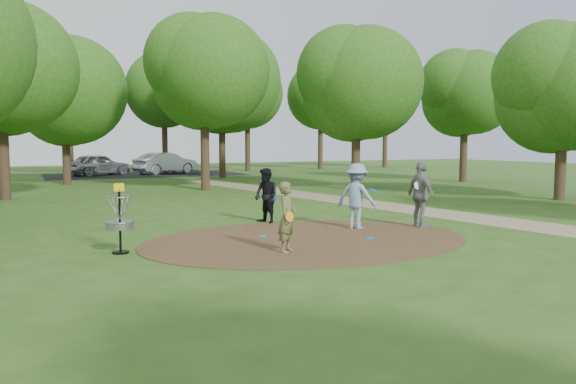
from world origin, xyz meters
name	(u,v)px	position (x,y,z in m)	size (l,w,h in m)	color
ground	(309,240)	(0.00, 0.00, 0.00)	(100.00, 100.00, 0.00)	#2D5119
dirt_clearing	(309,239)	(0.00, 0.00, 0.01)	(8.40, 8.40, 0.02)	#47301C
footpath	(454,215)	(6.50, 2.00, 0.01)	(2.00, 40.00, 0.01)	#8C7A5B
parking_lot	(145,174)	(2.00, 30.00, 0.00)	(14.00, 8.00, 0.01)	black
player_observer_with_disc	(287,217)	(-1.17, -1.19, 0.78)	(0.67, 0.67, 1.56)	brown
player_throwing_with_disc	(357,196)	(2.03, 0.99, 0.92)	(1.31, 1.37, 1.84)	#7C95B9
player_walking_with_disc	(266,196)	(0.19, 3.10, 0.83)	(0.82, 0.94, 1.65)	black
player_waiting_with_disc	(421,194)	(3.82, 0.43, 0.95)	(0.55, 1.13, 1.89)	gray
disc_ground_cyan	(262,236)	(-0.89, 0.86, 0.03)	(0.22, 0.22, 0.02)	#1690B7
disc_ground_blue	(369,238)	(1.43, -0.55, 0.03)	(0.22, 0.22, 0.02)	#0C77CC
disc_ground_red	(250,229)	(-0.71, 2.17, 0.03)	(0.22, 0.22, 0.02)	#B51242
car_left	(98,165)	(-1.27, 30.37, 0.79)	(1.87, 4.64, 1.58)	#ACADB4
car_right	(166,163)	(3.62, 30.22, 0.81)	(1.71, 4.91, 1.62)	#ADB2B5
disc_golf_basket	(120,214)	(-4.50, 0.30, 0.87)	(0.63, 0.63, 1.54)	black
tree_ring	(222,77)	(1.64, 11.28, 5.25)	(36.85, 45.66, 9.79)	#332316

